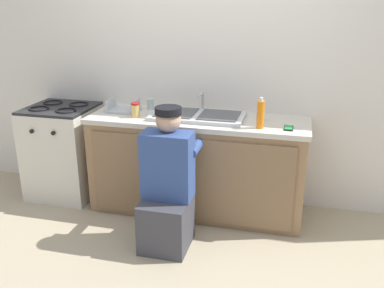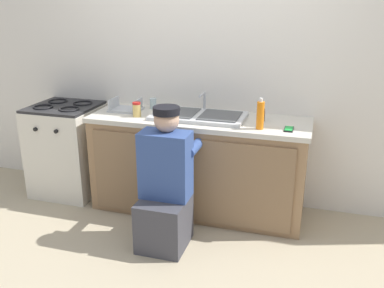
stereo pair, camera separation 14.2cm
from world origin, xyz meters
name	(u,v)px [view 1 (the left image)]	position (x,y,z in m)	size (l,w,h in m)	color
ground_plane	(189,223)	(0.00, 0.00, 0.00)	(12.00, 12.00, 0.00)	tan
back_wall	(207,68)	(0.00, 0.65, 1.25)	(6.00, 0.10, 2.50)	silver
counter_cabinet	(197,167)	(0.00, 0.29, 0.42)	(1.87, 0.62, 0.83)	#997551
countertop	(198,120)	(0.00, 0.30, 0.85)	(1.91, 0.62, 0.04)	beige
sink_double_basin	(198,115)	(0.00, 0.30, 0.89)	(0.80, 0.44, 0.19)	silver
stove_range	(64,151)	(-1.34, 0.30, 0.44)	(0.62, 0.62, 0.90)	silver
plumber_person	(167,190)	(-0.08, -0.33, 0.46)	(0.42, 0.61, 1.10)	#3F3F47
spice_bottle_pepper	(262,114)	(0.54, 0.36, 0.92)	(0.04, 0.04, 0.10)	#513823
condiment_jar	(135,110)	(-0.53, 0.18, 0.94)	(0.07, 0.07, 0.13)	#DBB760
dish_rack_tray	(123,109)	(-0.71, 0.34, 0.90)	(0.28, 0.22, 0.11)	#B2B7BC
soap_bottle_orange	(261,114)	(0.55, 0.13, 0.99)	(0.06, 0.06, 0.25)	orange
cell_phone	(289,128)	(0.78, 0.17, 0.88)	(0.07, 0.14, 0.01)	black
water_glass	(151,104)	(-0.49, 0.47, 0.92)	(0.06, 0.06, 0.10)	#ADC6CC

